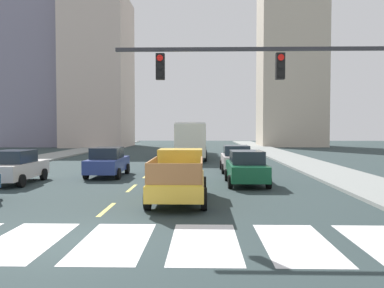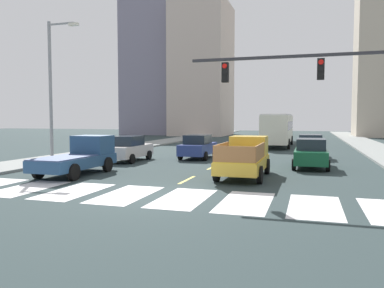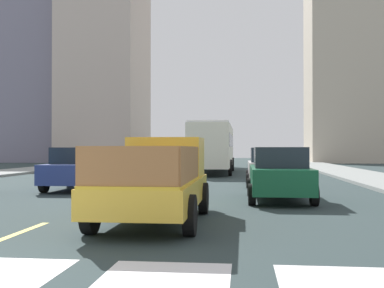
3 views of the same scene
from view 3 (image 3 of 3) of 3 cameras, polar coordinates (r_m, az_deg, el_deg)
The scene contains 15 objects.
lane_dash_0 at distance 10.19m, azimuth -19.95°, elevation -9.98°, with size 0.16×2.40×0.01m, color #D3C354.
lane_dash_1 at distance 14.80m, azimuth -11.33°, elevation -7.04°, with size 0.16×2.40×0.01m, color #D3C354.
lane_dash_2 at distance 19.60m, azimuth -6.91°, elevation -5.45°, with size 0.16×2.40×0.01m, color #D3C354.
lane_dash_3 at distance 24.48m, azimuth -4.25°, elevation -4.48°, with size 0.16×2.40×0.01m, color #D3C354.
lane_dash_4 at distance 29.40m, azimuth -2.48°, elevation -3.82°, with size 0.16×2.40×0.01m, color #D3C354.
lane_dash_5 at distance 34.35m, azimuth -1.23°, elevation -3.35°, with size 0.16×2.40×0.01m, color #D3C354.
lane_dash_6 at distance 39.31m, azimuth -0.29°, elevation -3.00°, with size 0.16×2.40×0.01m, color #D3C354.
lane_dash_7 at distance 44.28m, azimuth 0.44°, elevation -2.73°, with size 0.16×2.40×0.01m, color #D3C354.
pickup_stakebed at distance 11.16m, azimuth -4.12°, elevation -4.35°, with size 2.18×5.20×1.96m.
city_bus at distance 32.18m, azimuth 2.55°, elevation -0.07°, with size 2.72×10.80×3.32m.
sedan_mid at distance 21.49m, azimuth 9.26°, elevation -2.73°, with size 2.02×4.40×1.72m.
sedan_near_right at distance 15.43m, azimuth 10.51°, elevation -3.58°, with size 2.02×4.40×1.72m.
sedan_far at distance 19.71m, azimuth -13.51°, elevation -2.92°, with size 2.02×4.40×1.72m.
block_mid_left at distance 63.98m, azimuth -18.30°, elevation 8.86°, with size 10.30×8.34×24.24m, color gray.
block_mid_right at distance 59.77m, azimuth -10.39°, elevation 8.72°, with size 9.00×11.52×22.61m, color beige.
Camera 3 is at (4.42, -5.02, 1.67)m, focal length 44.12 mm.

